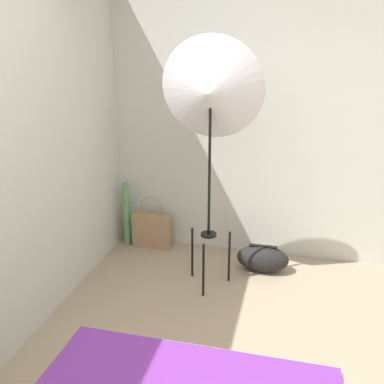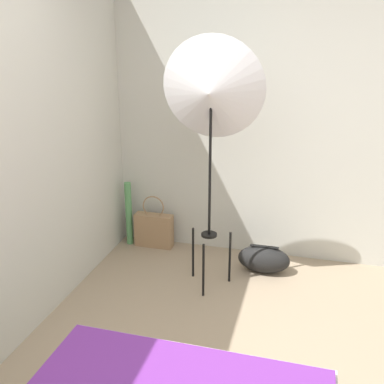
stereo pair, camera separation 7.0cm
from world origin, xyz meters
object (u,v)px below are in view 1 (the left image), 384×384
at_px(photo_umbrella, 210,93).
at_px(duffel_bag, 263,258).
at_px(paper_roll, 127,214).
at_px(tote_bag, 152,230).

height_order(photo_umbrella, duffel_bag, photo_umbrella).
bearing_deg(paper_roll, photo_umbrella, -30.68).
xyz_separation_m(tote_bag, duffel_bag, (1.12, -0.23, -0.06)).
bearing_deg(tote_bag, paper_roll, -178.19).
relative_size(tote_bag, duffel_bag, 1.16).
distance_m(tote_bag, paper_roll, 0.30).
xyz_separation_m(duffel_bag, paper_roll, (-1.38, 0.23, 0.20)).
distance_m(photo_umbrella, paper_roll, 1.69).
bearing_deg(photo_umbrella, tote_bag, 140.44).
height_order(tote_bag, paper_roll, paper_roll).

